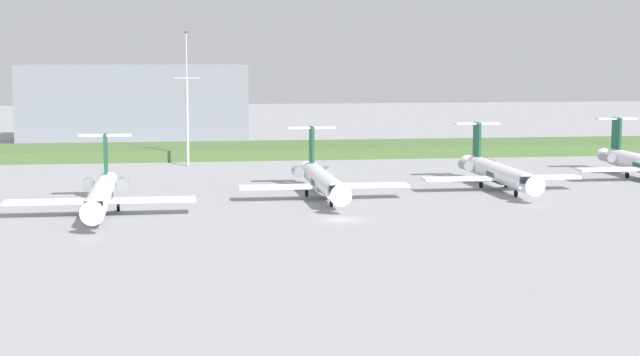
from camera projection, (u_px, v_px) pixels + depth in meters
name	position (u px, v px, depth m)	size (l,w,h in m)	color
ground_plane	(307.00, 187.00, 151.40)	(500.00, 500.00, 0.00)	#939399
grass_berm	(274.00, 150.00, 198.30)	(320.00, 20.00, 2.08)	#4C6B38
regional_jet_second	(101.00, 193.00, 126.14)	(22.81, 31.00, 9.00)	white
regional_jet_third	(322.00, 180.00, 139.90)	(22.81, 31.00, 9.00)	white
regional_jet_fourth	(498.00, 172.00, 148.89)	(22.81, 31.00, 9.00)	white
antenna_mast	(187.00, 110.00, 178.92)	(4.40, 0.50, 23.37)	#B2B2B7
distant_hangar	(135.00, 103.00, 230.15)	(48.79, 25.79, 16.94)	gray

